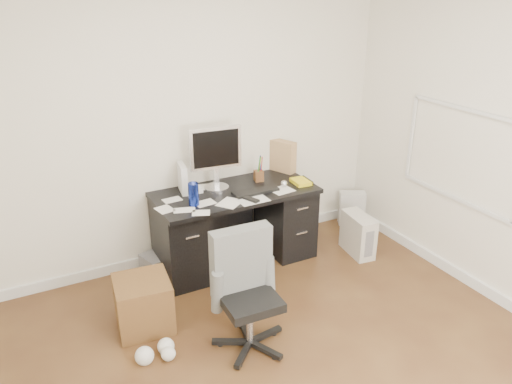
% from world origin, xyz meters
% --- Properties ---
extents(ground, '(4.00, 4.00, 0.00)m').
position_xyz_m(ground, '(0.00, 0.00, 0.00)').
color(ground, '#422615').
rests_on(ground, ground).
extents(room_shell, '(4.02, 4.02, 2.71)m').
position_xyz_m(room_shell, '(0.03, 0.03, 1.66)').
color(room_shell, silver).
rests_on(room_shell, ground).
extents(desk, '(1.50, 0.70, 0.75)m').
position_xyz_m(desk, '(0.30, 1.65, 0.40)').
color(desk, black).
rests_on(desk, ground).
extents(loose_papers, '(1.10, 0.60, 0.00)m').
position_xyz_m(loose_papers, '(0.10, 1.60, 0.75)').
color(loose_papers, silver).
rests_on(loose_papers, desk).
extents(lcd_monitor, '(0.51, 0.32, 0.61)m').
position_xyz_m(lcd_monitor, '(0.17, 1.77, 1.05)').
color(lcd_monitor, silver).
rests_on(lcd_monitor, desk).
extents(keyboard, '(0.43, 0.16, 0.02)m').
position_xyz_m(keyboard, '(0.45, 1.53, 0.76)').
color(keyboard, black).
rests_on(keyboard, desk).
extents(computer_mouse, '(0.08, 0.08, 0.07)m').
position_xyz_m(computer_mouse, '(0.75, 1.52, 0.78)').
color(computer_mouse, silver).
rests_on(computer_mouse, desk).
extents(travel_mug, '(0.10, 0.10, 0.20)m').
position_xyz_m(travel_mug, '(-0.15, 1.53, 0.85)').
color(travel_mug, navy).
rests_on(travel_mug, desk).
extents(white_binder, '(0.14, 0.24, 0.27)m').
position_xyz_m(white_binder, '(-0.13, 1.85, 0.88)').
color(white_binder, silver).
rests_on(white_binder, desk).
extents(magazine_file, '(0.23, 0.30, 0.32)m').
position_xyz_m(magazine_file, '(0.96, 1.90, 0.91)').
color(magazine_file, '#A4804F').
rests_on(magazine_file, desk).
extents(pen_cup, '(0.12, 0.12, 0.25)m').
position_xyz_m(pen_cup, '(0.61, 1.77, 0.88)').
color(pen_cup, '#573118').
rests_on(pen_cup, desk).
extents(yellow_book, '(0.17, 0.21, 0.03)m').
position_xyz_m(yellow_book, '(0.94, 1.53, 0.77)').
color(yellow_book, yellow).
rests_on(yellow_book, desk).
extents(paper_remote, '(0.28, 0.22, 0.02)m').
position_xyz_m(paper_remote, '(0.35, 1.39, 0.76)').
color(paper_remote, silver).
rests_on(paper_remote, desk).
extents(office_chair, '(0.54, 0.54, 0.92)m').
position_xyz_m(office_chair, '(-0.14, 0.48, 0.46)').
color(office_chair, '#595C59').
rests_on(office_chair, ground).
extents(pc_tower, '(0.23, 0.43, 0.41)m').
position_xyz_m(pc_tower, '(1.45, 1.23, 0.21)').
color(pc_tower, beige).
rests_on(pc_tower, ground).
extents(shopping_bag, '(0.34, 0.31, 0.38)m').
position_xyz_m(shopping_bag, '(1.81, 1.79, 0.19)').
color(shopping_bag, silver).
rests_on(shopping_bag, ground).
extents(wicker_basket, '(0.46, 0.46, 0.42)m').
position_xyz_m(wicker_basket, '(-0.77, 1.08, 0.21)').
color(wicker_basket, '#503518').
rests_on(wicker_basket, ground).
extents(desk_printer, '(0.37, 0.34, 0.19)m').
position_xyz_m(desk_printer, '(-0.41, 1.82, 0.09)').
color(desk_printer, slate).
rests_on(desk_printer, ground).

